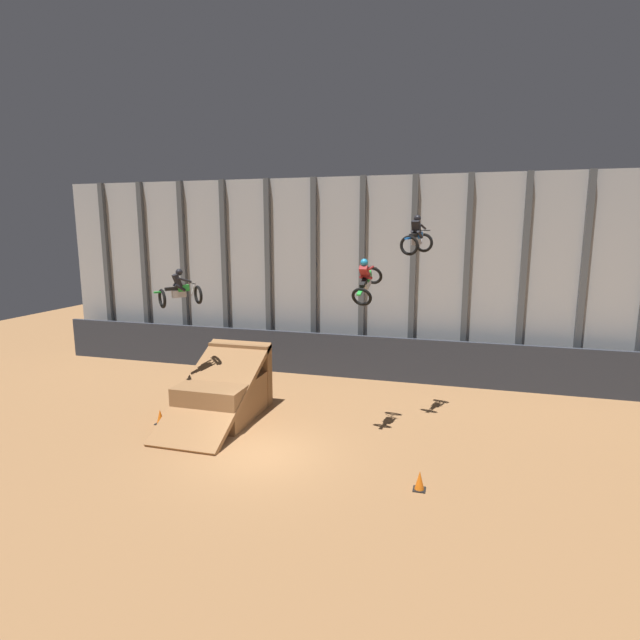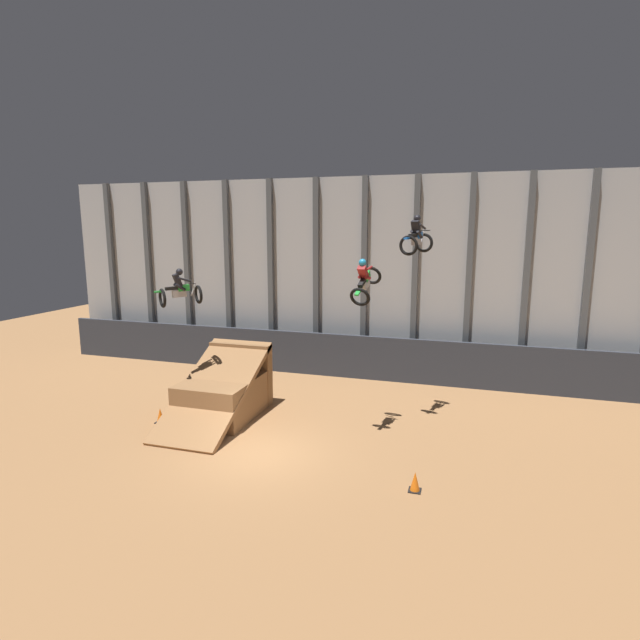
{
  "view_description": "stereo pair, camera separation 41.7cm",
  "coord_description": "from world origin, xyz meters",
  "px_view_note": "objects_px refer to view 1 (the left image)",
  "views": [
    {
      "loc": [
        6.09,
        -14.38,
        7.4
      ],
      "look_at": [
        0.64,
        4.85,
        3.73
      ],
      "focal_mm": 28.0,
      "sensor_mm": 36.0,
      "label": 1
    },
    {
      "loc": [
        6.49,
        -14.27,
        7.4
      ],
      "look_at": [
        0.64,
        4.85,
        3.73
      ],
      "focal_mm": 28.0,
      "sensor_mm": 36.0,
      "label": 2
    }
  ],
  "objects_px": {
    "dirt_ramp": "(226,392)",
    "rider_bike_right_air": "(417,238)",
    "rider_bike_center_air": "(366,281)",
    "traffic_cone_near_ramp": "(160,417)",
    "traffic_cone_arena_edge": "(420,481)",
    "rider_bike_left_air": "(180,291)"
  },
  "relations": [
    {
      "from": "rider_bike_center_air",
      "to": "traffic_cone_near_ramp",
      "type": "xyz_separation_m",
      "value": [
        -7.68,
        -1.42,
        -5.33
      ]
    },
    {
      "from": "rider_bike_center_air",
      "to": "traffic_cone_arena_edge",
      "type": "xyz_separation_m",
      "value": [
        2.33,
        -3.71,
        -5.33
      ]
    },
    {
      "from": "rider_bike_left_air",
      "to": "rider_bike_right_air",
      "type": "bearing_deg",
      "value": 55.82
    },
    {
      "from": "dirt_ramp",
      "to": "traffic_cone_arena_edge",
      "type": "distance_m",
      "value": 8.95
    },
    {
      "from": "traffic_cone_near_ramp",
      "to": "rider_bike_right_air",
      "type": "bearing_deg",
      "value": 19.56
    },
    {
      "from": "traffic_cone_near_ramp",
      "to": "traffic_cone_arena_edge",
      "type": "height_order",
      "value": "same"
    },
    {
      "from": "traffic_cone_near_ramp",
      "to": "traffic_cone_arena_edge",
      "type": "xyz_separation_m",
      "value": [
        10.01,
        -2.29,
        0.0
      ]
    },
    {
      "from": "traffic_cone_near_ramp",
      "to": "rider_bike_center_air",
      "type": "bearing_deg",
      "value": 10.47
    },
    {
      "from": "dirt_ramp",
      "to": "rider_bike_right_air",
      "type": "height_order",
      "value": "rider_bike_right_air"
    },
    {
      "from": "dirt_ramp",
      "to": "rider_bike_left_air",
      "type": "xyz_separation_m",
      "value": [
        -1.39,
        -0.76,
        4.14
      ]
    },
    {
      "from": "dirt_ramp",
      "to": "traffic_cone_near_ramp",
      "type": "distance_m",
      "value": 2.65
    },
    {
      "from": "dirt_ramp",
      "to": "rider_bike_left_air",
      "type": "bearing_deg",
      "value": -151.47
    },
    {
      "from": "rider_bike_center_air",
      "to": "traffic_cone_near_ramp",
      "type": "distance_m",
      "value": 9.45
    },
    {
      "from": "traffic_cone_near_ramp",
      "to": "rider_bike_left_air",
      "type": "bearing_deg",
      "value": 55.59
    },
    {
      "from": "rider_bike_center_air",
      "to": "traffic_cone_near_ramp",
      "type": "bearing_deg",
      "value": -162.55
    },
    {
      "from": "dirt_ramp",
      "to": "rider_bike_right_air",
      "type": "relative_size",
      "value": 2.94
    },
    {
      "from": "dirt_ramp",
      "to": "rider_bike_right_air",
      "type": "xyz_separation_m",
      "value": [
        7.22,
        1.65,
        6.12
      ]
    },
    {
      "from": "dirt_ramp",
      "to": "traffic_cone_arena_edge",
      "type": "bearing_deg",
      "value": -26.01
    },
    {
      "from": "dirt_ramp",
      "to": "rider_bike_center_air",
      "type": "distance_m",
      "value": 7.37
    },
    {
      "from": "traffic_cone_arena_edge",
      "to": "traffic_cone_near_ramp",
      "type": "bearing_deg",
      "value": 167.09
    },
    {
      "from": "rider_bike_right_air",
      "to": "rider_bike_left_air",
      "type": "bearing_deg",
      "value": -146.89
    },
    {
      "from": "rider_bike_left_air",
      "to": "traffic_cone_near_ramp",
      "type": "distance_m",
      "value": 4.91
    }
  ]
}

